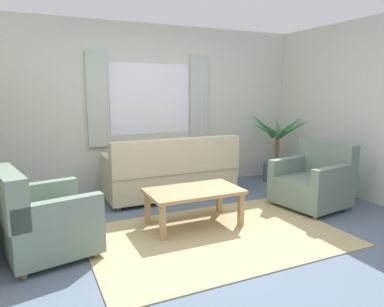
# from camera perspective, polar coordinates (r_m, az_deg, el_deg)

# --- Properties ---
(ground_plane) EXTENTS (6.24, 6.24, 0.00)m
(ground_plane) POSITION_cam_1_polar(r_m,az_deg,el_deg) (4.03, 3.96, -13.14)
(ground_plane) COLOR slate
(wall_back) EXTENTS (5.32, 0.12, 2.60)m
(wall_back) POSITION_cam_1_polar(r_m,az_deg,el_deg) (5.79, -6.81, 7.18)
(wall_back) COLOR beige
(wall_back) RESTS_ON ground_plane
(window_with_curtains) EXTENTS (1.98, 0.07, 1.40)m
(window_with_curtains) POSITION_cam_1_polar(r_m,az_deg,el_deg) (5.71, -6.57, 8.65)
(window_with_curtains) COLOR white
(area_rug) EXTENTS (2.73, 1.81, 0.01)m
(area_rug) POSITION_cam_1_polar(r_m,az_deg,el_deg) (4.03, 3.96, -13.06)
(area_rug) COLOR tan
(area_rug) RESTS_ON ground_plane
(couch) EXTENTS (1.90, 0.82, 0.92)m
(couch) POSITION_cam_1_polar(r_m,az_deg,el_deg) (5.30, -3.33, -3.23)
(couch) COLOR #BCB293
(couch) RESTS_ON ground_plane
(armchair_left) EXTENTS (0.98, 0.99, 0.88)m
(armchair_left) POSITION_cam_1_polar(r_m,az_deg,el_deg) (3.76, -22.90, -9.86)
(armchair_left) COLOR slate
(armchair_left) RESTS_ON ground_plane
(armchair_right) EXTENTS (0.94, 0.96, 0.88)m
(armchair_right) POSITION_cam_1_polar(r_m,az_deg,el_deg) (5.16, 18.91, -4.28)
(armchair_right) COLOR slate
(armchair_right) RESTS_ON ground_plane
(coffee_table) EXTENTS (1.10, 0.64, 0.44)m
(coffee_table) POSITION_cam_1_polar(r_m,az_deg,el_deg) (4.21, 0.31, -6.54)
(coffee_table) COLOR #A87F56
(coffee_table) RESTS_ON ground_plane
(potted_plant) EXTENTS (1.11, 1.05, 1.22)m
(potted_plant) POSITION_cam_1_polar(r_m,az_deg,el_deg) (6.41, 13.34, -0.33)
(potted_plant) COLOR #56565B
(potted_plant) RESTS_ON ground_plane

